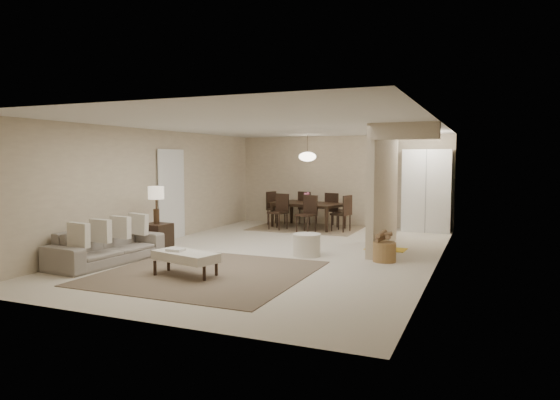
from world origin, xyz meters
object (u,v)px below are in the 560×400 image
at_px(dining_table, 307,215).
at_px(wicker_basket, 384,252).
at_px(pantry_cabinet, 427,191).
at_px(round_pouf, 307,245).
at_px(ottoman_bench, 185,257).
at_px(side_table, 157,237).
at_px(sofa, 107,246).

bearing_deg(dining_table, wicker_basket, -37.64).
xyz_separation_m(pantry_cabinet, round_pouf, (-1.74, -4.25, -0.84)).
xyz_separation_m(ottoman_bench, side_table, (-1.80, 1.69, -0.04)).
bearing_deg(wicker_basket, pantry_cabinet, 86.52).
height_order(sofa, wicker_basket, sofa).
distance_m(round_pouf, dining_table, 3.89).
distance_m(pantry_cabinet, dining_table, 3.17).
xyz_separation_m(wicker_basket, dining_table, (-2.78, 3.63, 0.17)).
relative_size(ottoman_bench, wicker_basket, 2.83).
height_order(round_pouf, wicker_basket, round_pouf).
bearing_deg(ottoman_bench, side_table, 151.51).
xyz_separation_m(sofa, ottoman_bench, (1.85, -0.30, -0.00)).
distance_m(ottoman_bench, round_pouf, 2.61).
xyz_separation_m(pantry_cabinet, sofa, (-4.80, -6.26, -0.74)).
bearing_deg(side_table, sofa, -92.07).
relative_size(ottoman_bench, dining_table, 0.60).
height_order(round_pouf, dining_table, dining_table).
bearing_deg(ottoman_bench, wicker_basket, 55.68).
relative_size(sofa, dining_table, 1.10).
bearing_deg(side_table, dining_table, 68.22).
distance_m(pantry_cabinet, round_pouf, 4.67).
height_order(ottoman_bench, dining_table, dining_table).
height_order(ottoman_bench, round_pouf, round_pouf).
bearing_deg(wicker_basket, dining_table, 127.46).
xyz_separation_m(sofa, wicker_basket, (4.54, 2.05, -0.13)).
xyz_separation_m(sofa, dining_table, (1.76, 5.67, 0.03)).
height_order(pantry_cabinet, ottoman_bench, pantry_cabinet).
xyz_separation_m(side_table, round_pouf, (3.01, 0.62, -0.06)).
distance_m(sofa, ottoman_bench, 1.87).
bearing_deg(sofa, pantry_cabinet, -33.18).
bearing_deg(ottoman_bench, dining_table, 105.46).
distance_m(ottoman_bench, side_table, 2.47).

